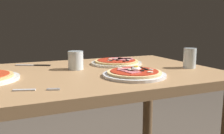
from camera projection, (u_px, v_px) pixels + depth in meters
The scene contains 7 objects.
dining_table at pixel (86, 95), 1.20m from camera, with size 1.27×0.82×0.77m.
pizza_foreground at pixel (134, 73), 1.07m from camera, with size 0.28×0.28×0.05m.
pizza_across_right at pixel (117, 62), 1.39m from camera, with size 0.29×0.29×0.03m.
water_glass_near at pixel (190, 59), 1.27m from camera, with size 0.06×0.06×0.10m.
water_glass_far at pixel (76, 61), 1.23m from camera, with size 0.08×0.08×0.09m.
fork at pixel (33, 90), 0.83m from camera, with size 0.15×0.06×0.00m.
knife at pixel (35, 65), 1.34m from camera, with size 0.18×0.11×0.01m.
Camera 1 is at (-0.34, -1.11, 1.00)m, focal length 39.36 mm.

